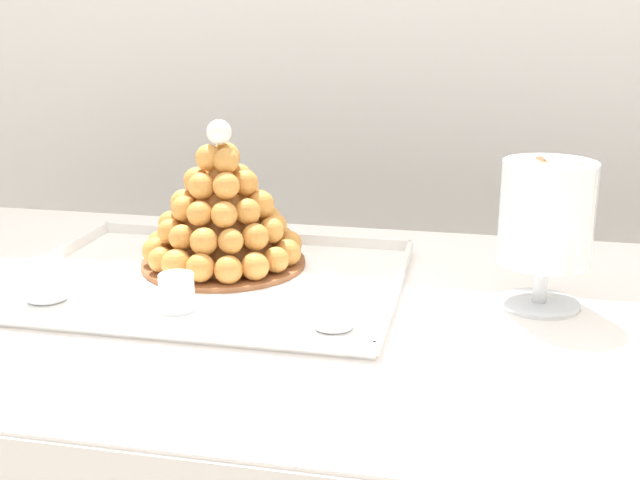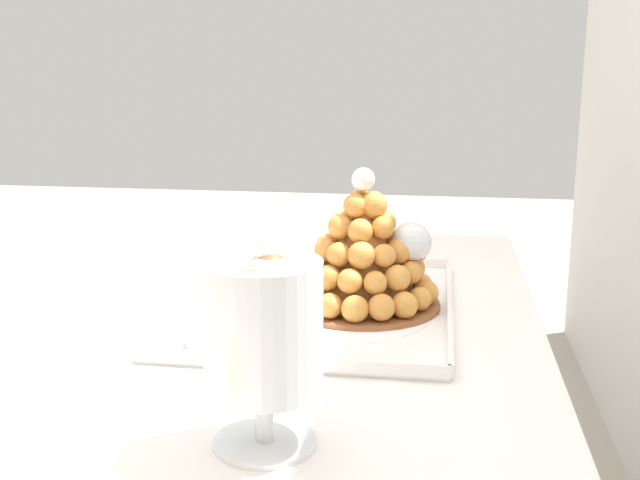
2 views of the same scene
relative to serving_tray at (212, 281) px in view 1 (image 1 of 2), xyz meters
The scene contains 8 objects.
buffet_table 0.20m from the serving_tray, 14.91° to the right, with size 1.60×0.82×0.78m.
serving_tray is the anchor object (origin of this frame).
croquembouche 0.11m from the serving_tray, 94.06° to the left, with size 0.26×0.26×0.23m.
dessert_cup_left 0.24m from the serving_tray, 148.72° to the right, with size 0.06×0.06×0.05m.
dessert_cup_mid_left 0.13m from the serving_tray, 92.15° to the right, with size 0.05×0.05×0.05m.
dessert_cup_centre 0.26m from the serving_tray, 32.92° to the right, with size 0.05×0.05×0.06m.
macaron_goblet 0.50m from the serving_tray, ahead, with size 0.13×0.13×0.21m.
wine_glass 0.18m from the serving_tray, 94.55° to the left, with size 0.07×0.07×0.15m.
Camera 1 is at (0.22, -1.02, 1.19)m, focal length 44.33 mm.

